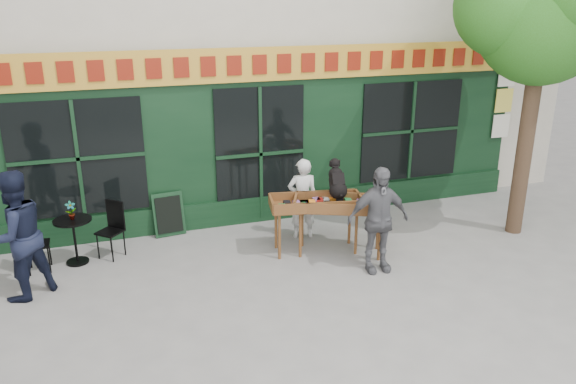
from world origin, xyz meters
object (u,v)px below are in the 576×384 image
(woman, at_px, (302,198))
(man_right, at_px, (378,220))
(dog, at_px, (337,178))
(man_left, at_px, (16,236))
(book_cart_center, at_px, (316,206))
(bistro_table, at_px, (74,232))
(book_cart_right, at_px, (340,208))

(woman, height_order, man_right, man_right)
(dog, relative_size, man_left, 0.32)
(man_right, bearing_deg, book_cart_center, 128.67)
(man_right, distance_m, bistro_table, 4.87)
(woman, distance_m, man_left, 4.62)
(book_cart_right, relative_size, man_right, 0.95)
(book_cart_right, relative_size, bistro_table, 2.13)
(man_right, bearing_deg, woman, 116.44)
(woman, bearing_deg, book_cart_right, 122.85)
(dog, distance_m, man_left, 4.92)
(book_cart_center, height_order, dog, dog)
(bistro_table, bearing_deg, woman, -2.73)
(woman, bearing_deg, bistro_table, 7.58)
(book_cart_center, relative_size, man_right, 0.93)
(book_cart_center, xyz_separation_m, book_cart_right, (0.36, -0.21, 0.00))
(book_cart_center, height_order, book_cart_right, same)
(man_left, bearing_deg, man_right, 134.33)
(book_cart_center, xyz_separation_m, woman, (0.00, 0.65, -0.09))
(man_right, bearing_deg, book_cart_right, 116.05)
(book_cart_right, height_order, bistro_table, book_cart_right)
(woman, relative_size, man_right, 0.86)
(book_cart_center, distance_m, man_right, 1.16)
(book_cart_center, xyz_separation_m, man_right, (0.66, -0.96, 0.03))
(woman, xyz_separation_m, bistro_table, (-3.86, 0.18, -0.19))
(dog, xyz_separation_m, woman, (-0.35, 0.70, -0.56))
(bistro_table, bearing_deg, book_cart_center, -12.18)
(woman, xyz_separation_m, man_left, (-4.56, -0.72, 0.22))
(dog, distance_m, bistro_table, 4.37)
(book_cart_right, bearing_deg, man_left, -157.39)
(man_left, bearing_deg, bistro_table, -163.86)
(man_right, xyz_separation_m, bistro_table, (-4.52, 1.79, -0.31))
(book_cart_center, relative_size, bistro_table, 2.09)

